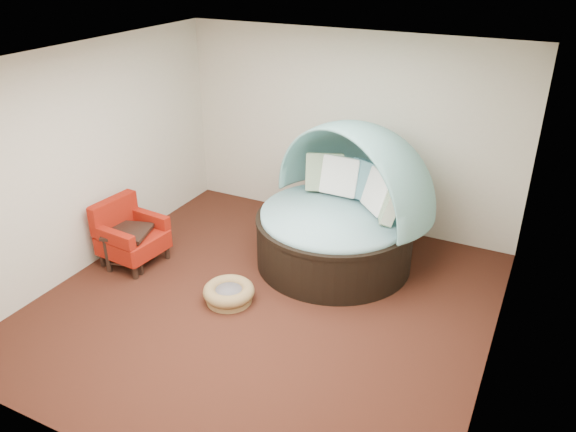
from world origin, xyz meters
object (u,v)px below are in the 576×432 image
at_px(red_armchair, 129,235).
at_px(side_table, 129,243).
at_px(canopy_daybed, 343,201).
at_px(pet_basket, 229,293).

distance_m(red_armchair, side_table, 0.12).
distance_m(canopy_daybed, side_table, 2.81).
relative_size(pet_basket, side_table, 1.03).
xyz_separation_m(red_armchair, side_table, (0.06, -0.08, -0.07)).
bearing_deg(side_table, red_armchair, 125.61).
distance_m(canopy_daybed, pet_basket, 1.86).
height_order(canopy_daybed, side_table, canopy_daybed).
bearing_deg(red_armchair, side_table, -49.44).
distance_m(pet_basket, red_armchair, 1.68).
xyz_separation_m(canopy_daybed, side_table, (-2.41, -1.35, -0.54)).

